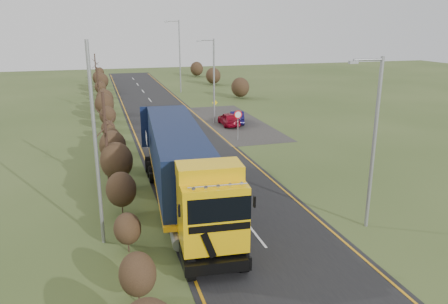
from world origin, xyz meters
TOP-DOWN VIEW (x-y plane):
  - ground at (0.00, 0.00)m, footprint 160.00×160.00m
  - road at (0.00, 10.00)m, footprint 8.00×120.00m
  - layby at (6.50, 20.00)m, footprint 6.00×18.00m
  - lane_markings at (0.00, 9.69)m, footprint 7.52×116.00m
  - hedgerow at (-6.00, 7.89)m, footprint 2.24×102.04m
  - lorry at (-2.74, 0.24)m, footprint 3.64×16.03m
  - car_red_hatchback at (5.66, 18.71)m, footprint 1.58×3.84m
  - car_blue_sedan at (6.75, 19.48)m, footprint 2.29×4.06m
  - streetlight_near at (5.58, -4.77)m, footprint 1.79×0.18m
  - streetlight_mid at (4.50, 20.31)m, footprint 1.79×0.18m
  - streetlight_far at (5.12, 41.47)m, footprint 2.17×0.21m
  - left_pole at (-7.07, -2.77)m, footprint 0.16×0.16m
  - speed_sign at (4.74, 13.01)m, footprint 0.73×0.10m
  - warning_board at (5.80, 24.46)m, footprint 0.62×0.11m

SIDE VIEW (x-z plane):
  - ground at x=0.00m, z-range 0.00..0.00m
  - road at x=0.00m, z-range 0.00..0.02m
  - layby at x=6.50m, z-range 0.00..0.02m
  - lane_markings at x=0.00m, z-range 0.03..0.03m
  - car_blue_sedan at x=6.75m, z-range 0.00..1.27m
  - car_red_hatchback at x=5.66m, z-range 0.00..1.30m
  - warning_board at x=5.80m, z-range 0.15..1.79m
  - hedgerow at x=-6.00m, z-range -1.41..4.64m
  - speed_sign at x=4.74m, z-range 0.56..3.21m
  - lorry at x=-2.74m, z-range 0.30..4.72m
  - streetlight_mid at x=4.50m, z-range 0.41..8.79m
  - left_pole at x=-7.07m, z-range 0.00..9.20m
  - streetlight_near at x=5.58m, z-range 0.41..8.81m
  - streetlight_far at x=5.12m, z-range 0.56..10.83m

